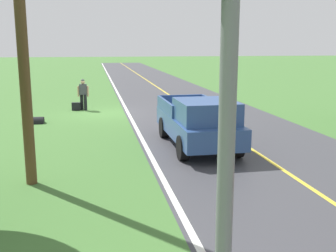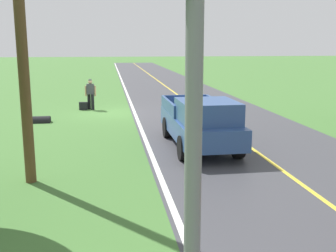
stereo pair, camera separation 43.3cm
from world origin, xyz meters
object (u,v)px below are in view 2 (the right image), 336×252
object	(u,v)px
suitcase_carried	(83,106)
pickup_truck_passing	(201,121)
hitchhiker_walking	(91,92)
utility_pole_roadside	(21,30)
traffic_light_mast	(177,54)

from	to	relation	value
suitcase_carried	pickup_truck_passing	world-z (taller)	pickup_truck_passing
hitchhiker_walking	utility_pole_roadside	world-z (taller)	utility_pole_roadside
hitchhiker_walking	pickup_truck_passing	xyz separation A→B (m)	(-4.19, 9.40, -0.01)
suitcase_carried	utility_pole_roadside	xyz separation A→B (m)	(0.71, 12.22, 3.77)
traffic_light_mast	utility_pole_roadside	distance (m)	7.85
pickup_truck_passing	traffic_light_mast	bearing A→B (deg)	75.77
hitchhiker_walking	suitcase_carried	distance (m)	0.87
hitchhiker_walking	pickup_truck_passing	bearing A→B (deg)	114.03
hitchhiker_walking	traffic_light_mast	distance (m)	19.85
hitchhiker_walking	traffic_light_mast	bearing A→B (deg)	94.66
pickup_truck_passing	utility_pole_roadside	size ratio (longest dim) A/B	0.68
utility_pole_roadside	suitcase_carried	bearing A→B (deg)	-93.31
suitcase_carried	utility_pole_roadside	world-z (taller)	utility_pole_roadside
hitchhiker_walking	pickup_truck_passing	size ratio (longest dim) A/B	0.32
hitchhiker_walking	utility_pole_roadside	distance (m)	12.69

